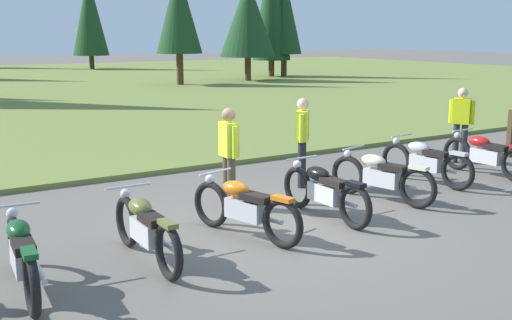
% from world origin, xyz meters
% --- Properties ---
extents(ground_plane, '(140.00, 140.00, 0.00)m').
position_xyz_m(ground_plane, '(0.00, 0.00, 0.00)').
color(ground_plane, '#605B54').
extents(motorcycle_british_green, '(0.62, 2.10, 0.88)m').
position_xyz_m(motorcycle_british_green, '(-3.80, -0.55, 0.44)').
color(motorcycle_british_green, black).
rests_on(motorcycle_british_green, ground).
extents(motorcycle_olive, '(0.62, 2.10, 0.88)m').
position_xyz_m(motorcycle_olive, '(-2.27, -0.39, 0.44)').
color(motorcycle_olive, black).
rests_on(motorcycle_olive, ground).
extents(motorcycle_orange, '(0.77, 2.06, 0.88)m').
position_xyz_m(motorcycle_orange, '(-0.71, -0.21, 0.44)').
color(motorcycle_orange, black).
rests_on(motorcycle_orange, ground).
extents(motorcycle_black, '(0.62, 2.10, 0.88)m').
position_xyz_m(motorcycle_black, '(0.83, -0.08, 0.44)').
color(motorcycle_black, black).
rests_on(motorcycle_black, ground).
extents(motorcycle_cream, '(0.75, 2.06, 0.88)m').
position_xyz_m(motorcycle_cream, '(2.29, 0.21, 0.44)').
color(motorcycle_cream, black).
rests_on(motorcycle_cream, ground).
extents(motorcycle_silver, '(0.63, 2.10, 0.88)m').
position_xyz_m(motorcycle_silver, '(3.89, 0.69, 0.44)').
color(motorcycle_silver, black).
rests_on(motorcycle_silver, ground).
extents(motorcycle_red, '(0.62, 2.10, 0.88)m').
position_xyz_m(motorcycle_red, '(5.43, 0.51, 0.44)').
color(motorcycle_red, black).
rests_on(motorcycle_red, ground).
extents(rider_in_hivis_vest, '(0.40, 0.44, 1.67)m').
position_xyz_m(rider_in_hivis_vest, '(1.75, 1.75, 0.95)').
color(rider_in_hivis_vest, black).
rests_on(rider_in_hivis_vest, ground).
extents(rider_checking_bike, '(0.37, 0.49, 1.67)m').
position_xyz_m(rider_checking_bike, '(5.99, 1.64, 0.95)').
color(rider_checking_bike, '#2D2D38').
rests_on(rider_checking_bike, ground).
extents(rider_near_row_end, '(0.25, 0.55, 1.67)m').
position_xyz_m(rider_near_row_end, '(-0.15, 1.19, 0.95)').
color(rider_near_row_end, '#4C4233').
rests_on(rider_near_row_end, ground).
extents(trail_marker_post, '(0.12, 0.12, 1.10)m').
position_xyz_m(trail_marker_post, '(7.53, 1.48, 0.55)').
color(trail_marker_post, '#47331E').
rests_on(trail_marker_post, ground).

